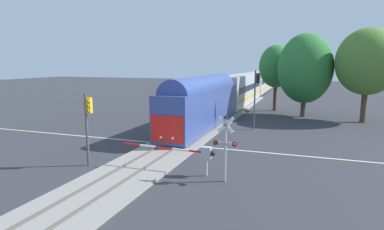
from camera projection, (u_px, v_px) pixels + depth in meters
The scene contains 12 objects.
ground_plane at pixel (176, 145), 26.88m from camera, with size 220.00×220.00×0.00m, color #333338.
road_centre_stripe at pixel (176, 145), 26.88m from camera, with size 44.00×0.20×0.01m.
railway_track at pixel (176, 143), 26.86m from camera, with size 4.40×80.00×0.32m.
commuter_train at pixel (242, 88), 53.06m from camera, with size 3.04×65.16×5.16m.
crossing_gate_near at pixel (195, 152), 19.42m from camera, with size 6.19×0.40×1.80m.
crossing_signal_mast at pixel (225, 141), 18.09m from camera, with size 1.36×0.44×3.90m.
crossing_gate_far at pixel (164, 114), 33.93m from camera, with size 5.64×0.40×1.80m.
traffic_signal_median at pixel (88, 117), 20.79m from camera, with size 0.53×0.38×4.86m.
traffic_signal_far_side at pixel (256, 90), 32.42m from camera, with size 0.53×0.38×6.06m.
oak_far_right at pixel (305, 69), 40.04m from camera, with size 6.70×6.70×10.44m.
maple_right_background at pixel (367, 62), 35.93m from camera, with size 6.81×6.81×10.67m.
elm_centre_background at pixel (276, 66), 45.18m from camera, with size 4.78×4.78×9.32m.
Camera 1 is at (9.99, -24.19, 6.72)m, focal length 30.03 mm.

